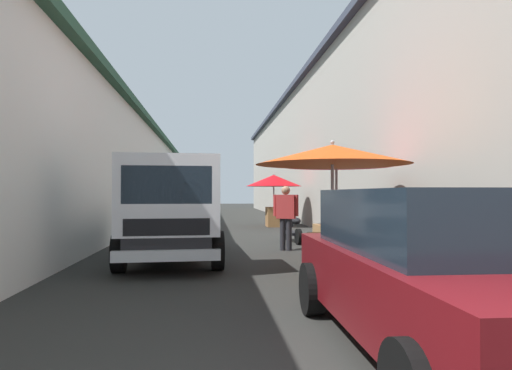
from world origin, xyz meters
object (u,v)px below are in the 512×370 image
object	(u,v)px
fruit_stall_mid_lane	(274,186)
delivery_truck	(171,212)
hatchback_car	(438,269)
plastic_stool	(192,235)
fruit_stall_far_left	(332,171)
fruit_stall_far_right	(336,174)
vendor_by_crates	(286,213)
parked_scooter	(292,227)

from	to	relation	value
fruit_stall_mid_lane	delivery_truck	world-z (taller)	fruit_stall_mid_lane
fruit_stall_mid_lane	hatchback_car	world-z (taller)	fruit_stall_mid_lane
fruit_stall_mid_lane	plastic_stool	world-z (taller)	fruit_stall_mid_lane
fruit_stall_far_left	delivery_truck	distance (m)	3.31
fruit_stall_far_right	vendor_by_crates	distance (m)	1.90
fruit_stall_far_left	delivery_truck	world-z (taller)	fruit_stall_far_left
fruit_stall_far_left	delivery_truck	size ratio (longest dim) A/B	0.52
parked_scooter	fruit_stall_mid_lane	bearing A→B (deg)	-3.28
hatchback_car	vendor_by_crates	xyz separation A→B (m)	(6.97, 0.15, 0.18)
fruit_stall_far_left	hatchback_car	xyz separation A→B (m)	(-3.42, 0.02, -1.05)
vendor_by_crates	parked_scooter	bearing A→B (deg)	-15.58
hatchback_car	parked_scooter	xyz separation A→B (m)	(8.76, -0.35, -0.29)
delivery_truck	fruit_stall_far_right	bearing A→B (deg)	-81.30
hatchback_car	fruit_stall_mid_lane	bearing A→B (deg)	-2.69
fruit_stall_far_left	parked_scooter	bearing A→B (deg)	-3.52
fruit_stall_far_left	plastic_stool	distance (m)	5.18
plastic_stool	fruit_stall_mid_lane	bearing A→B (deg)	-24.36
parked_scooter	vendor_by_crates	bearing A→B (deg)	164.42
fruit_stall_far_right	plastic_stool	size ratio (longest dim) A/B	5.61
fruit_stall_far_left	vendor_by_crates	world-z (taller)	fruit_stall_far_left
fruit_stall_far_right	hatchback_car	xyz separation A→B (m)	(-5.55, 0.71, -1.09)
parked_scooter	plastic_stool	world-z (taller)	parked_scooter
fruit_stall_mid_lane	hatchback_car	size ratio (longest dim) A/B	0.61
fruit_stall_mid_lane	fruit_stall_far_left	size ratio (longest dim) A/B	0.93
delivery_truck	vendor_by_crates	bearing A→B (deg)	-53.38
fruit_stall_far_left	parked_scooter	world-z (taller)	fruit_stall_far_left
parked_scooter	fruit_stall_far_left	bearing A→B (deg)	176.48
fruit_stall_far_left	plastic_stool	world-z (taller)	fruit_stall_far_left
fruit_stall_far_right	parked_scooter	size ratio (longest dim) A/B	1.44
delivery_truck	parked_scooter	world-z (taller)	delivery_truck
fruit_stall_far_right	parked_scooter	world-z (taller)	fruit_stall_far_right
hatchback_car	delivery_truck	size ratio (longest dim) A/B	0.79
fruit_stall_far_left	delivery_truck	xyz separation A→B (m)	(1.59, 2.81, -0.75)
fruit_stall_mid_lane	plastic_stool	bearing A→B (deg)	155.64
hatchback_car	fruit_stall_far_left	bearing A→B (deg)	-0.35
fruit_stall_far_left	fruit_stall_far_right	size ratio (longest dim) A/B	1.06
fruit_stall_far_left	plastic_stool	size ratio (longest dim) A/B	5.92
fruit_stall_far_right	delivery_truck	distance (m)	3.63
fruit_stall_mid_lane	fruit_stall_far_right	bearing A→B (deg)	-179.86
hatchback_car	delivery_truck	distance (m)	5.74
fruit_stall_mid_lane	fruit_stall_far_left	bearing A→B (deg)	176.61
fruit_stall_far_right	plastic_stool	world-z (taller)	fruit_stall_far_right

